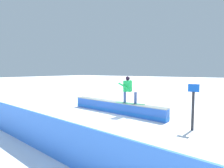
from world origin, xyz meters
name	(u,v)px	position (x,y,z in m)	size (l,w,h in m)	color
ground_plane	(116,113)	(0.00, 0.00, 0.00)	(120.00, 120.00, 0.00)	white
grind_box	(116,108)	(0.00, 0.00, 0.28)	(5.82, 0.96, 0.61)	blue
snowboarder	(128,89)	(-0.81, 0.09, 1.36)	(1.53, 0.52, 1.38)	#328256
safety_fence	(28,127)	(0.00, 4.99, 0.54)	(11.05, 0.06, 1.08)	#3B7AEC
trail_marker	(193,106)	(-3.97, 0.75, 0.96)	(0.40, 0.10, 1.78)	#262628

